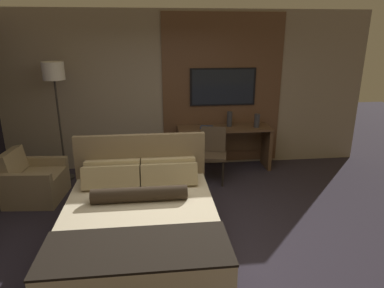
# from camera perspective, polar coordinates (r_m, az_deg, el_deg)

# --- Properties ---
(ground_plane) EXTENTS (16.00, 16.00, 0.00)m
(ground_plane) POSITION_cam_1_polar(r_m,az_deg,el_deg) (4.30, -1.00, -15.96)
(ground_plane) COLOR #28232D
(wall_back_tv_panel) EXTENTS (7.20, 0.09, 2.80)m
(wall_back_tv_panel) POSITION_cam_1_polar(r_m,az_deg,el_deg) (6.24, -2.33, 8.76)
(wall_back_tv_panel) COLOR gray
(wall_back_tv_panel) RESTS_ON ground_plane
(bed) EXTENTS (1.74, 2.10, 1.12)m
(bed) POSITION_cam_1_polar(r_m,az_deg,el_deg) (4.04, -8.60, -13.02)
(bed) COLOR #33281E
(bed) RESTS_ON ground_plane
(desk) EXTENTS (1.67, 0.52, 0.79)m
(desk) POSITION_cam_1_polar(r_m,az_deg,el_deg) (6.28, 5.31, 0.55)
(desk) COLOR brown
(desk) RESTS_ON ground_plane
(tv) EXTENTS (1.19, 0.04, 0.67)m
(tv) POSITION_cam_1_polar(r_m,az_deg,el_deg) (6.26, 5.17, 9.46)
(tv) COLOR black
(desk_chair) EXTENTS (0.54, 0.54, 0.91)m
(desk_chair) POSITION_cam_1_polar(r_m,az_deg,el_deg) (5.73, 3.49, -0.88)
(desk_chair) COLOR #4C3D2D
(desk_chair) RESTS_ON ground_plane
(armchair_by_window) EXTENTS (0.84, 0.85, 0.78)m
(armchair_by_window) POSITION_cam_1_polar(r_m,az_deg,el_deg) (5.68, -24.82, -5.88)
(armchair_by_window) COLOR #998460
(armchair_by_window) RESTS_ON ground_plane
(floor_lamp) EXTENTS (0.34, 0.34, 1.98)m
(floor_lamp) POSITION_cam_1_polar(r_m,az_deg,el_deg) (5.92, -21.94, 9.66)
(floor_lamp) COLOR #282623
(floor_lamp) RESTS_ON ground_plane
(vase_tall) EXTENTS (0.10, 0.10, 0.24)m
(vase_tall) POSITION_cam_1_polar(r_m,az_deg,el_deg) (6.24, 10.77, 3.84)
(vase_tall) COLOR #333338
(vase_tall) RESTS_ON desk
(vase_short) EXTENTS (0.10, 0.10, 0.27)m
(vase_short) POSITION_cam_1_polar(r_m,az_deg,el_deg) (6.23, 6.28, 4.18)
(vase_short) COLOR #333338
(vase_short) RESTS_ON desk
(book) EXTENTS (0.25, 0.20, 0.03)m
(book) POSITION_cam_1_polar(r_m,az_deg,el_deg) (6.11, 2.46, 2.82)
(book) COLOR navy
(book) RESTS_ON desk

